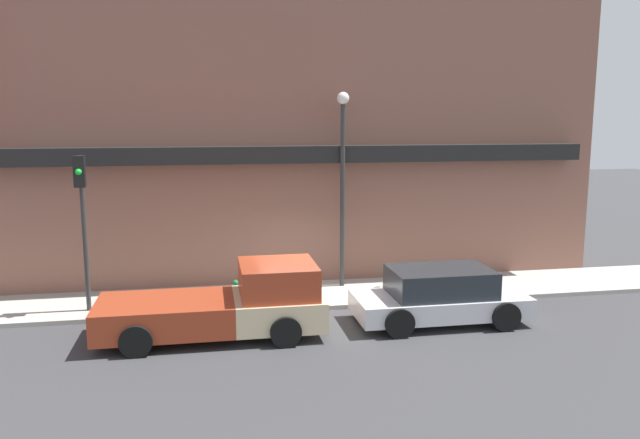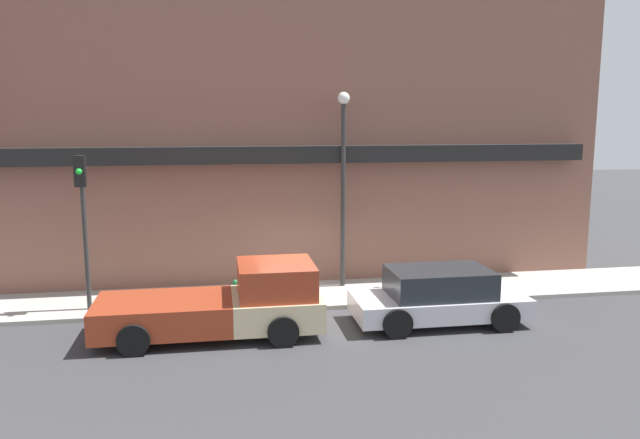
{
  "view_description": "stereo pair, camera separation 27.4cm",
  "coord_description": "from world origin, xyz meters",
  "px_view_note": "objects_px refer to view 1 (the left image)",
  "views": [
    {
      "loc": [
        -2.59,
        -15.94,
        5.18
      ],
      "look_at": [
        0.54,
        1.07,
        2.32
      ],
      "focal_mm": 35.0,
      "sensor_mm": 36.0,
      "label": 1
    },
    {
      "loc": [
        -2.32,
        -15.99,
        5.18
      ],
      "look_at": [
        0.54,
        1.07,
        2.32
      ],
      "focal_mm": 35.0,
      "sensor_mm": 36.0,
      "label": 2
    }
  ],
  "objects_px": {
    "fire_hydrant": "(236,291)",
    "pickup_truck": "(228,305)",
    "street_lamp": "(343,167)",
    "parked_car": "(440,296)",
    "traffic_light": "(82,206)"
  },
  "relations": [
    {
      "from": "pickup_truck",
      "to": "parked_car",
      "type": "bearing_deg",
      "value": 2.11
    },
    {
      "from": "pickup_truck",
      "to": "street_lamp",
      "type": "distance_m",
      "value": 5.77
    },
    {
      "from": "fire_hydrant",
      "to": "traffic_light",
      "type": "bearing_deg",
      "value": -177.23
    },
    {
      "from": "parked_car",
      "to": "fire_hydrant",
      "type": "height_order",
      "value": "parked_car"
    },
    {
      "from": "traffic_light",
      "to": "pickup_truck",
      "type": "bearing_deg",
      "value": -31.56
    },
    {
      "from": "street_lamp",
      "to": "traffic_light",
      "type": "bearing_deg",
      "value": -169.87
    },
    {
      "from": "parked_car",
      "to": "fire_hydrant",
      "type": "xyz_separation_m",
      "value": [
        -5.03,
        2.38,
        -0.27
      ]
    },
    {
      "from": "street_lamp",
      "to": "traffic_light",
      "type": "height_order",
      "value": "street_lamp"
    },
    {
      "from": "fire_hydrant",
      "to": "pickup_truck",
      "type": "bearing_deg",
      "value": -97.16
    },
    {
      "from": "pickup_truck",
      "to": "street_lamp",
      "type": "height_order",
      "value": "street_lamp"
    },
    {
      "from": "parked_car",
      "to": "traffic_light",
      "type": "xyz_separation_m",
      "value": [
        -8.89,
        2.19,
        2.22
      ]
    },
    {
      "from": "parked_car",
      "to": "traffic_light",
      "type": "bearing_deg",
      "value": 165.97
    },
    {
      "from": "fire_hydrant",
      "to": "street_lamp",
      "type": "distance_m",
      "value": 4.75
    },
    {
      "from": "fire_hydrant",
      "to": "traffic_light",
      "type": "height_order",
      "value": "traffic_light"
    },
    {
      "from": "pickup_truck",
      "to": "traffic_light",
      "type": "height_order",
      "value": "traffic_light"
    }
  ]
}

